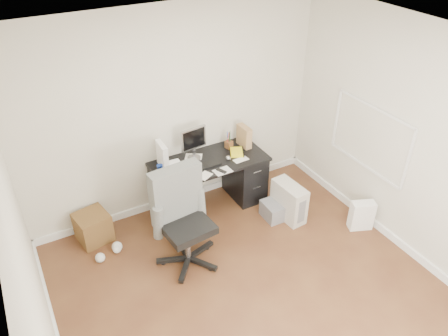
# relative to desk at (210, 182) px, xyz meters

# --- Properties ---
(ground) EXTENTS (4.00, 4.00, 0.00)m
(ground) POSITION_rel_desk_xyz_m (-0.30, -1.65, -0.40)
(ground) COLOR #472516
(ground) RESTS_ON ground
(room_shell) EXTENTS (4.02, 4.02, 2.71)m
(room_shell) POSITION_rel_desk_xyz_m (-0.27, -1.62, 1.26)
(room_shell) COLOR beige
(room_shell) RESTS_ON ground
(desk) EXTENTS (1.50, 0.70, 0.75)m
(desk) POSITION_rel_desk_xyz_m (0.00, 0.00, 0.00)
(desk) COLOR black
(desk) RESTS_ON ground
(loose_papers) EXTENTS (1.10, 0.60, 0.00)m
(loose_papers) POSITION_rel_desk_xyz_m (-0.20, -0.05, 0.35)
(loose_papers) COLOR silver
(loose_papers) RESTS_ON desk
(lcd_monitor) EXTENTS (0.39, 0.26, 0.46)m
(lcd_monitor) POSITION_rel_desk_xyz_m (-0.15, 0.14, 0.58)
(lcd_monitor) COLOR #AAA9AE
(lcd_monitor) RESTS_ON desk
(keyboard) EXTENTS (0.39, 0.14, 0.02)m
(keyboard) POSITION_rel_desk_xyz_m (-0.09, -0.10, 0.36)
(keyboard) COLOR black
(keyboard) RESTS_ON desk
(computer_mouse) EXTENTS (0.09, 0.09, 0.07)m
(computer_mouse) POSITION_rel_desk_xyz_m (0.22, -0.12, 0.38)
(computer_mouse) COLOR #AAA9AE
(computer_mouse) RESTS_ON desk
(travel_mug) EXTENTS (0.09, 0.09, 0.17)m
(travel_mug) POSITION_rel_desk_xyz_m (-0.69, -0.04, 0.43)
(travel_mug) COLOR navy
(travel_mug) RESTS_ON desk
(white_binder) EXTENTS (0.15, 0.30, 0.34)m
(white_binder) POSITION_rel_desk_xyz_m (-0.58, 0.14, 0.52)
(white_binder) COLOR white
(white_binder) RESTS_ON desk
(magazine_file) EXTENTS (0.14, 0.26, 0.29)m
(magazine_file) POSITION_rel_desk_xyz_m (0.59, 0.11, 0.50)
(magazine_file) COLOR #9A6B4A
(magazine_file) RESTS_ON desk
(pen_cup) EXTENTS (0.13, 0.13, 0.25)m
(pen_cup) POSITION_rel_desk_xyz_m (0.38, 0.16, 0.48)
(pen_cup) COLOR #543418
(pen_cup) RESTS_ON desk
(yellow_book) EXTENTS (0.25, 0.27, 0.04)m
(yellow_book) POSITION_rel_desk_xyz_m (0.40, -0.02, 0.37)
(yellow_book) COLOR yellow
(yellow_book) RESTS_ON desk
(paper_remote) EXTENTS (0.23, 0.19, 0.02)m
(paper_remote) POSITION_rel_desk_xyz_m (0.03, -0.30, 0.36)
(paper_remote) COLOR silver
(paper_remote) RESTS_ON desk
(office_chair) EXTENTS (0.76, 0.76, 1.22)m
(office_chair) POSITION_rel_desk_xyz_m (-0.71, -0.81, 0.21)
(office_chair) COLOR #4A4C4A
(office_chair) RESTS_ON ground
(pc_tower) EXTENTS (0.26, 0.53, 0.51)m
(pc_tower) POSITION_rel_desk_xyz_m (0.81, -0.70, -0.14)
(pc_tower) COLOR beige
(pc_tower) RESTS_ON ground
(shopping_bag) EXTENTS (0.35, 0.31, 0.40)m
(shopping_bag) POSITION_rel_desk_xyz_m (1.50, -1.34, -0.20)
(shopping_bag) COLOR white
(shopping_bag) RESTS_ON ground
(wicker_basket) EXTENTS (0.44, 0.44, 0.38)m
(wicker_basket) POSITION_rel_desk_xyz_m (-1.58, 0.11, -0.21)
(wicker_basket) COLOR #452914
(wicker_basket) RESTS_ON ground
(desk_printer) EXTENTS (0.40, 0.33, 0.23)m
(desk_printer) POSITION_rel_desk_xyz_m (0.70, -0.63, -0.28)
(desk_printer) COLOR slate
(desk_printer) RESTS_ON ground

